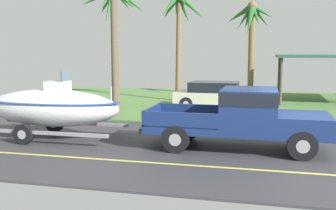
{
  "coord_description": "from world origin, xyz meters",
  "views": [
    {
      "loc": [
        -1.08,
        -11.74,
        2.92
      ],
      "look_at": [
        -4.37,
        1.56,
        1.09
      ],
      "focal_mm": 43.18,
      "sensor_mm": 36.0,
      "label": 1
    }
  ],
  "objects": [
    {
      "name": "ground",
      "position": [
        0.0,
        8.38,
        -0.01
      ],
      "size": [
        36.0,
        22.0,
        0.11
      ],
      "color": "#38383D"
    },
    {
      "name": "boat_on_trailer",
      "position": [
        -8.07,
        0.28,
        1.06
      ],
      "size": [
        5.92,
        2.16,
        2.27
      ],
      "color": "gray",
      "rests_on": "ground"
    },
    {
      "name": "palm_tree_far_right",
      "position": [
        -8.4,
        6.98,
        4.95
      ],
      "size": [
        3.15,
        3.36,
        6.19
      ],
      "color": "brown",
      "rests_on": "ground"
    },
    {
      "name": "utility_pole",
      "position": [
        -7.59,
        4.82,
        4.28
      ],
      "size": [
        0.24,
        1.8,
        8.25
      ],
      "color": "brown",
      "rests_on": "ground"
    },
    {
      "name": "parked_sedan_near",
      "position": [
        -3.55,
        8.65,
        0.67
      ],
      "size": [
        4.33,
        1.93,
        1.38
      ],
      "color": "beige",
      "rests_on": "ground"
    },
    {
      "name": "pickup_truck_towing",
      "position": [
        -1.62,
        0.28,
        1.02
      ],
      "size": [
        5.54,
        2.02,
        1.83
      ],
      "color": "navy",
      "rests_on": "ground"
    },
    {
      "name": "palm_tree_far_left",
      "position": [
        -6.14,
        11.35,
        4.95
      ],
      "size": [
        2.73,
        2.67,
        6.35
      ],
      "color": "brown",
      "rests_on": "ground"
    },
    {
      "name": "palm_tree_mid",
      "position": [
        -2.2,
        13.74,
        4.46
      ],
      "size": [
        3.06,
        3.17,
        5.92
      ],
      "color": "brown",
      "rests_on": "ground"
    }
  ]
}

